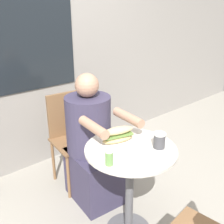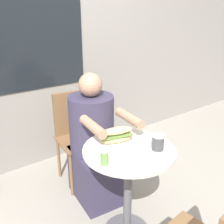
{
  "view_description": "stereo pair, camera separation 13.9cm",
  "coord_description": "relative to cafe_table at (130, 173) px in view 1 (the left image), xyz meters",
  "views": [
    {
      "loc": [
        -1.1,
        -1.08,
        1.59
      ],
      "look_at": [
        0.0,
        0.19,
        0.92
      ],
      "focal_mm": 42.0,
      "sensor_mm": 36.0,
      "label": 1
    },
    {
      "loc": [
        -0.99,
        -1.16,
        1.59
      ],
      "look_at": [
        0.0,
        0.19,
        0.92
      ],
      "focal_mm": 42.0,
      "sensor_mm": 36.0,
      "label": 2
    }
  ],
  "objects": [
    {
      "name": "seated_diner",
      "position": [
        0.04,
        0.51,
        -0.04
      ],
      "size": [
        0.43,
        0.69,
        1.12
      ],
      "rotation": [
        0.0,
        0.0,
        3.04
      ],
      "color": "#38334C",
      "rests_on": "ground_plane"
    },
    {
      "name": "storefront_wall",
      "position": [
        -0.0,
        1.37,
        0.88
      ],
      "size": [
        8.0,
        0.09,
        2.8
      ],
      "color": "gray",
      "rests_on": "ground_plane"
    },
    {
      "name": "cafe_table",
      "position": [
        0.0,
        0.0,
        0.0
      ],
      "size": [
        0.62,
        0.62,
        0.72
      ],
      "color": "beige",
      "rests_on": "ground_plane"
    },
    {
      "name": "drink_cup",
      "position": [
        0.15,
        -0.12,
        0.25
      ],
      "size": [
        0.08,
        0.08,
        0.11
      ],
      "color": "#424247",
      "rests_on": "cafe_table"
    },
    {
      "name": "diner_chair",
      "position": [
        0.06,
        0.86,
        0.0
      ],
      "size": [
        0.42,
        0.42,
        0.87
      ],
      "rotation": [
        0.0,
        0.0,
        3.04
      ],
      "color": "brown",
      "rests_on": "ground_plane"
    },
    {
      "name": "condiment_bottle",
      "position": [
        -0.24,
        -0.06,
        0.25
      ],
      "size": [
        0.05,
        0.05,
        0.11
      ],
      "color": "#66934C",
      "rests_on": "cafe_table"
    },
    {
      "name": "sandwich_on_plate",
      "position": [
        -0.02,
        0.11,
        0.25
      ],
      "size": [
        0.24,
        0.24,
        0.12
      ],
      "rotation": [
        0.0,
        0.0,
        -0.27
      ],
      "color": "white",
      "rests_on": "cafe_table"
    }
  ]
}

